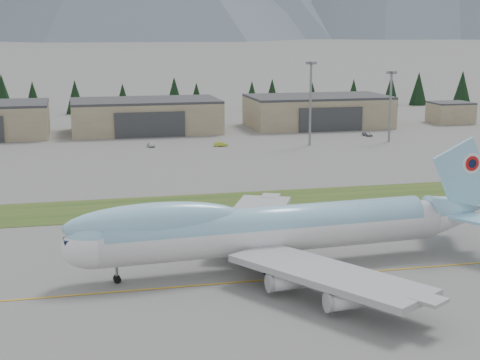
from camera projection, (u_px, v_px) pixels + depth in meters
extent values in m
plane|color=slate|center=(364.00, 272.00, 104.04)|extent=(7000.00, 7000.00, 0.00)
cube|color=#2C4D1B|center=(277.00, 201.00, 146.93)|extent=(400.00, 18.00, 0.08)
cube|color=gold|center=(364.00, 272.00, 104.04)|extent=(400.00, 0.40, 0.02)
cylinder|color=white|center=(274.00, 232.00, 105.29)|extent=(51.03, 9.21, 5.89)
cylinder|color=#95D4F3|center=(269.00, 225.00, 104.81)|extent=(47.38, 8.52, 5.44)
ellipsoid|color=white|center=(95.00, 247.00, 98.04)|extent=(9.79, 6.50, 5.89)
ellipsoid|color=#95D4F3|center=(95.00, 239.00, 97.82)|extent=(8.20, 5.50, 4.99)
ellipsoid|color=#95D4F3|center=(155.00, 222.00, 99.80)|extent=(25.29, 6.63, 5.44)
cube|color=#0C1433|center=(71.00, 241.00, 96.89)|extent=(2.09, 2.48, 1.17)
cone|color=white|center=(456.00, 217.00, 113.84)|extent=(11.23, 6.47, 5.77)
cone|color=#95D4F3|center=(456.00, 210.00, 113.62)|extent=(10.29, 5.90, 5.26)
cube|color=#95D4F3|center=(464.00, 177.00, 112.84)|extent=(10.99, 1.26, 12.51)
cylinder|color=white|center=(469.00, 163.00, 113.05)|extent=(3.27, 0.40, 3.26)
cylinder|color=red|center=(469.00, 163.00, 113.14)|extent=(2.36, 0.34, 2.36)
cylinder|color=#0C1433|center=(469.00, 162.00, 113.22)|extent=(1.37, 0.27, 1.36)
cube|color=#95D4F3|center=(447.00, 204.00, 119.34)|extent=(8.68, 11.26, 0.42)
cube|color=#A7A9AF|center=(254.00, 217.00, 120.14)|extent=(19.01, 28.32, 0.91)
cube|color=#A7A9AF|center=(328.00, 274.00, 92.14)|extent=(21.63, 27.65, 0.91)
cylinder|color=white|center=(236.00, 235.00, 115.91)|extent=(4.85, 2.57, 2.27)
cylinder|color=white|center=(247.00, 220.00, 125.07)|extent=(4.85, 2.57, 2.27)
cylinder|color=white|center=(286.00, 281.00, 94.70)|extent=(4.85, 2.57, 2.27)
cylinder|color=white|center=(346.00, 301.00, 88.08)|extent=(4.85, 2.57, 2.27)
cylinder|color=gray|center=(117.00, 275.00, 99.67)|extent=(0.42, 0.42, 2.17)
cylinder|color=gray|center=(259.00, 255.00, 108.28)|extent=(0.54, 0.54, 2.36)
cylinder|color=gray|center=(272.00, 266.00, 103.19)|extent=(0.54, 0.54, 2.36)
cylinder|color=gray|center=(288.00, 252.00, 109.58)|extent=(0.54, 0.54, 2.36)
cylinder|color=gray|center=(302.00, 263.00, 104.49)|extent=(0.54, 0.54, 2.36)
cylinder|color=black|center=(117.00, 280.00, 99.45)|extent=(1.02, 0.38, 1.00)
cylinder|color=black|center=(117.00, 278.00, 100.13)|extent=(1.02, 0.38, 1.00)
cylinder|color=black|center=(259.00, 259.00, 108.41)|extent=(1.11, 0.52, 1.09)
cylinder|color=black|center=(271.00, 270.00, 103.32)|extent=(1.11, 0.52, 1.09)
cylinder|color=black|center=(288.00, 256.00, 109.71)|extent=(1.11, 0.52, 1.09)
cylinder|color=black|center=(301.00, 267.00, 104.62)|extent=(1.11, 0.52, 1.09)
cube|color=gray|center=(146.00, 117.00, 242.62)|extent=(48.00, 26.00, 10.00)
cube|color=#333538|center=(145.00, 100.00, 241.51)|extent=(48.00, 26.00, 0.80)
cube|color=#333538|center=(150.00, 125.00, 230.15)|extent=(22.08, 0.60, 8.00)
cube|color=gray|center=(318.00, 112.00, 256.04)|extent=(48.00, 26.00, 10.00)
cube|color=#333538|center=(318.00, 97.00, 254.94)|extent=(48.00, 26.00, 0.80)
cube|color=#333538|center=(331.00, 120.00, 243.57)|extent=(22.08, 0.60, 8.00)
cube|color=gray|center=(451.00, 113.00, 265.63)|extent=(14.00, 12.00, 7.00)
cube|color=#333538|center=(451.00, 103.00, 264.86)|extent=(14.00, 12.00, 0.60)
cylinder|color=gray|center=(310.00, 105.00, 213.51)|extent=(0.70, 0.70, 23.54)
cube|color=gray|center=(311.00, 63.00, 211.03)|extent=(3.20, 3.20, 0.80)
cylinder|color=gray|center=(390.00, 108.00, 220.72)|extent=(0.70, 0.70, 20.41)
cube|color=gray|center=(392.00, 73.00, 218.55)|extent=(3.20, 3.20, 0.80)
imported|color=silver|center=(151.00, 147.00, 212.59)|extent=(2.27, 3.97, 1.27)
imported|color=#ACBF2F|center=(221.00, 146.00, 214.14)|extent=(4.10, 1.52, 1.34)
imported|color=#98989C|center=(367.00, 136.00, 234.03)|extent=(2.71, 4.55, 1.23)
cone|color=black|center=(2.00, 95.00, 286.20)|extent=(9.17, 9.17, 16.37)
cone|color=black|center=(33.00, 98.00, 293.01)|extent=(7.29, 7.29, 13.01)
cone|color=black|center=(75.00, 97.00, 293.29)|extent=(7.56, 7.56, 13.50)
cone|color=black|center=(123.00, 98.00, 298.49)|extent=(6.62, 6.62, 11.81)
cone|color=black|center=(174.00, 93.00, 308.13)|extent=(7.69, 7.69, 13.73)
cone|color=black|center=(196.00, 96.00, 311.72)|extent=(6.24, 6.24, 11.13)
cone|color=black|center=(252.00, 95.00, 310.56)|extent=(6.65, 6.65, 11.87)
cone|color=black|center=(272.00, 93.00, 315.57)|extent=(6.98, 6.98, 12.47)
cone|color=black|center=(312.00, 95.00, 318.39)|extent=(5.98, 5.98, 10.67)
cone|color=black|center=(353.00, 92.00, 325.82)|extent=(6.53, 6.53, 11.67)
cone|color=black|center=(391.00, 90.00, 325.68)|extent=(7.54, 7.54, 13.47)
cone|color=black|center=(418.00, 88.00, 326.50)|extent=(8.22, 8.22, 14.68)
cone|color=black|center=(462.00, 87.00, 333.98)|extent=(8.32, 8.32, 14.85)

